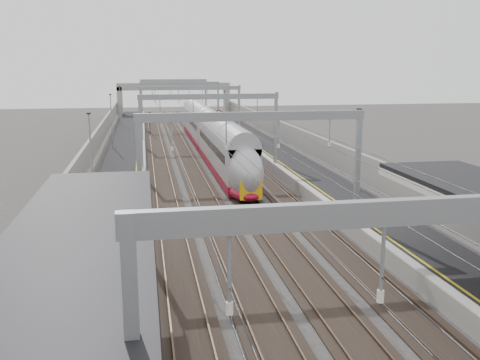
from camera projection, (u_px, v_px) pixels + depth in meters
name	position (u px, v px, depth m)	size (l,w,h in m)	color
platform_left	(125.00, 167.00, 51.83)	(4.00, 120.00, 1.00)	black
platform_right	(284.00, 162.00, 54.59)	(4.00, 120.00, 1.00)	black
tracks	(207.00, 169.00, 53.30)	(11.40, 140.00, 0.20)	black
overhead_line	(199.00, 103.00, 58.40)	(13.00, 140.00, 6.60)	gray
canopy_left	(44.00, 327.00, 10.43)	(4.40, 30.00, 4.24)	black
overbridge	(174.00, 91.00, 105.16)	(22.00, 2.20, 6.90)	gray
wall_left	(90.00, 157.00, 51.05)	(0.30, 120.00, 3.20)	gray
wall_right	(315.00, 150.00, 54.91)	(0.30, 120.00, 3.20)	gray
train	(212.00, 139.00, 59.99)	(2.63, 47.84, 4.15)	maroon
signal_green	(149.00, 119.00, 78.81)	(0.32, 0.32, 3.48)	black
signal_red_near	(207.00, 119.00, 78.91)	(0.32, 0.32, 3.48)	black
signal_red_far	(219.00, 117.00, 82.24)	(0.32, 0.32, 3.48)	black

